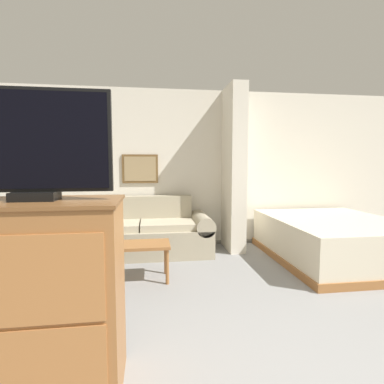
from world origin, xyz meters
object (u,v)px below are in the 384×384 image
(table_lamp, at_px, (55,202))
(bed, at_px, (334,239))
(couch, at_px, (140,234))
(coffee_table, at_px, (142,249))
(tv_dresser, at_px, (40,300))
(tv, at_px, (33,145))

(table_lamp, bearing_deg, bed, -9.70)
(couch, height_order, table_lamp, table_lamp)
(coffee_table, relative_size, bed, 0.32)
(couch, height_order, tv_dresser, tv_dresser)
(tv_dresser, bearing_deg, coffee_table, 72.75)
(bed, bearing_deg, table_lamp, 170.30)
(couch, distance_m, coffee_table, 1.07)
(table_lamp, xyz_separation_m, tv, (0.75, -2.81, 0.67))
(tv_dresser, height_order, bed, tv_dresser)
(couch, relative_size, table_lamp, 5.12)
(table_lamp, relative_size, tv_dresser, 0.36)
(couch, distance_m, tv, 3.06)
(coffee_table, height_order, table_lamp, table_lamp)
(coffee_table, relative_size, table_lamp, 1.56)
(table_lamp, xyz_separation_m, tv_dresser, (0.75, -2.81, -0.23))
(tv, bearing_deg, tv_dresser, -90.00)
(couch, bearing_deg, tv, -99.91)
(tv_dresser, relative_size, tv, 1.36)
(coffee_table, bearing_deg, table_lamp, 139.54)
(couch, xyz_separation_m, tv, (-0.49, -2.79, 1.17))
(coffee_table, xyz_separation_m, table_lamp, (-1.28, 1.09, 0.44))
(couch, height_order, coffee_table, couch)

